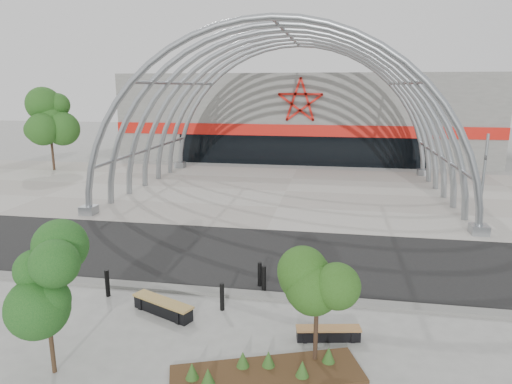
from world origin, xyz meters
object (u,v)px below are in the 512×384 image
object	(u,v)px
bench_0	(163,307)
bench_1	(328,334)
signal_pole	(483,182)
street_tree_1	(318,274)
street_tree_0	(44,280)
bollard_2	(264,280)

from	to	relation	value
bench_0	bench_1	size ratio (longest dim) A/B	1.20
signal_pole	bench_1	distance (m)	13.18
signal_pole	street_tree_1	xyz separation A→B (m)	(-7.20, -12.11, -0.07)
street_tree_0	street_tree_1	world-z (taller)	street_tree_0
street_tree_0	bench_0	distance (m)	4.24
signal_pole	bench_0	distance (m)	16.00
signal_pole	bench_0	size ratio (longest dim) A/B	2.16
street_tree_1	bollard_2	size ratio (longest dim) A/B	3.54
signal_pole	bench_0	bearing A→B (deg)	-138.98
street_tree_0	bollard_2	bearing A→B (deg)	50.38
street_tree_1	bench_1	bearing A→B (deg)	74.35
bench_0	signal_pole	bearing A→B (deg)	41.02
street_tree_0	bench_1	xyz separation A→B (m)	(6.60, 2.66, -2.27)
street_tree_0	bollard_2	distance (m)	7.14
signal_pole	street_tree_0	size ratio (longest dim) A/B	1.39
street_tree_1	bollard_2	bearing A→B (deg)	117.22
street_tree_0	bench_1	bearing A→B (deg)	21.92
bench_1	bollard_2	distance (m)	3.46
street_tree_0	street_tree_1	bearing A→B (deg)	13.86
street_tree_1	bench_0	size ratio (longest dim) A/B	1.53
signal_pole	bollard_2	size ratio (longest dim) A/B	5.00
street_tree_1	bench_0	world-z (taller)	street_tree_1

